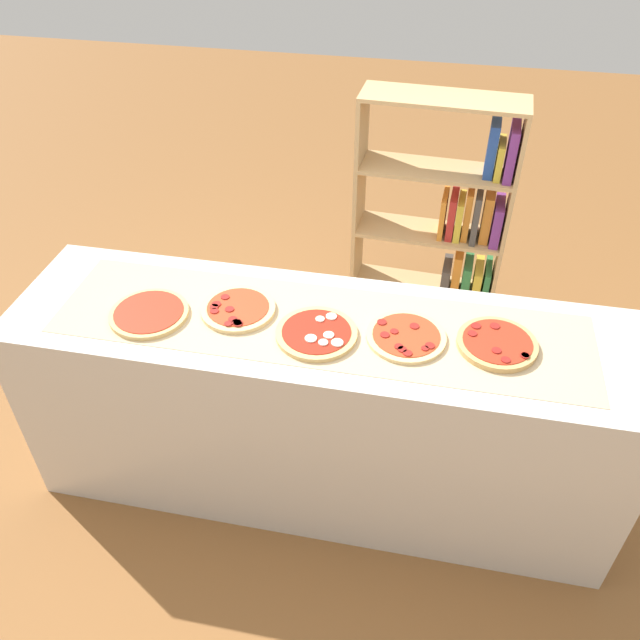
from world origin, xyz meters
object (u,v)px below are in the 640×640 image
Objects in this scene: pizza_pepperoni_1 at (238,309)px; pizza_mozzarella_2 at (317,333)px; pizza_pepperoni_4 at (497,344)px; pizza_pepperoni_3 at (406,336)px; pizza_plain_0 at (149,313)px; bookshelf at (448,245)px.

pizza_mozzarella_2 is (0.32, -0.08, 0.00)m from pizza_pepperoni_1.
pizza_pepperoni_4 is (0.63, 0.06, 0.00)m from pizza_mozzarella_2.
pizza_pepperoni_3 is at bearing -3.02° from pizza_pepperoni_1.
pizza_pepperoni_3 is at bearing 3.43° from pizza_plain_0.
pizza_pepperoni_1 is 0.33m from pizza_mozzarella_2.
pizza_pepperoni_1 is 0.95m from pizza_pepperoni_4.
pizza_pepperoni_3 is (0.63, -0.03, -0.00)m from pizza_pepperoni_1.
pizza_pepperoni_3 is at bearing 8.38° from pizza_mozzarella_2.
pizza_pepperoni_3 is at bearing -97.23° from bookshelf.
pizza_mozzarella_2 is 1.03× the size of pizza_pepperoni_3.
pizza_plain_0 is 0.99× the size of pizza_mozzarella_2.
pizza_pepperoni_3 is 1.13m from bookshelf.
pizza_pepperoni_3 is 0.21× the size of bookshelf.
pizza_pepperoni_1 is at bearing 165.89° from pizza_mozzarella_2.
pizza_plain_0 is 0.63m from pizza_mozzarella_2.
pizza_pepperoni_1 is at bearing 176.98° from pizza_pepperoni_3.
pizza_plain_0 is 0.33m from pizza_pepperoni_1.
pizza_mozzarella_2 is at bearing -14.11° from pizza_pepperoni_1.
pizza_plain_0 is at bearing -179.06° from pizza_mozzarella_2.
pizza_plain_0 is 1.04× the size of pizza_pepperoni_1.
bookshelf is (-0.18, 1.07, -0.29)m from pizza_pepperoni_4.
pizza_pepperoni_3 is (0.95, 0.06, -0.00)m from pizza_plain_0.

